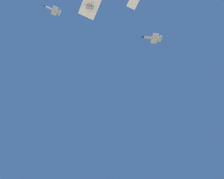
% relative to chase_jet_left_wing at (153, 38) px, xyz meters
% --- Properties ---
extents(chase_jet_left_wing, '(14.98, 9.31, 4.00)m').
position_rel_chase_jet_left_wing_xyz_m(chase_jet_left_wing, '(0.00, 0.00, 0.00)').
color(chase_jet_left_wing, '#999EA3').
extents(chase_jet_right_wing, '(12.81, 12.86, 4.00)m').
position_rel_chase_jet_left_wing_xyz_m(chase_jet_right_wing, '(74.22, 25.41, 42.61)').
color(chase_jet_right_wing, '#999EA3').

